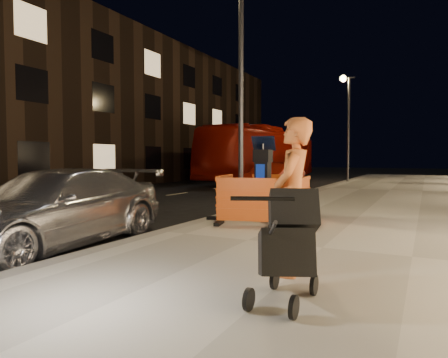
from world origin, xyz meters
The scene contains 15 objects.
ground_plane centered at (0.00, 0.00, 0.00)m, with size 120.00×120.00×0.00m, color black.
sidewalk centered at (3.00, 0.00, 0.07)m, with size 6.00×60.00×0.15m, color gray.
kerb centered at (0.00, 0.00, 0.07)m, with size 0.30×60.00×0.15m, color slate.
parking_kiosk centered at (1.14, 2.24, 1.02)m, with size 0.55×0.55×1.74m, color black.
barrier_front centered at (1.14, 1.29, 0.63)m, with size 1.24×0.51×0.97m, color #E45919.
barrier_back centered at (1.14, 3.19, 0.63)m, with size 1.24×0.51×0.97m, color #E45919.
barrier_kerbside centered at (0.19, 2.24, 0.63)m, with size 1.24×0.51×0.97m, color #E45919.
barrier_bldgside centered at (2.09, 2.24, 0.63)m, with size 1.24×0.51×0.97m, color #E45919.
car_silver centered at (-1.29, -1.31, 0.00)m, with size 1.86×4.57×1.33m, color #B1B1B6.
car_red centered at (-1.33, 9.69, 0.00)m, with size 1.40×4.02×1.33m, color maroon.
bus_doubledecker centered at (-4.97, 17.64, 0.00)m, with size 2.88×12.29×3.42m, color #981005.
man centered at (3.01, -1.57, 1.07)m, with size 0.67×0.44×1.84m, color #BA5E2A.
stroller centered at (3.21, -2.47, 0.67)m, with size 0.54×0.83×1.04m, color black.
street_lamp_mid centered at (0.25, 3.00, 3.15)m, with size 0.12×0.12×6.00m, color #3F3F44.
street_lamp_far centered at (0.25, 18.00, 3.15)m, with size 0.12×0.12×6.00m, color #3F3F44.
Camera 1 is at (4.40, -6.05, 1.51)m, focal length 32.00 mm.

